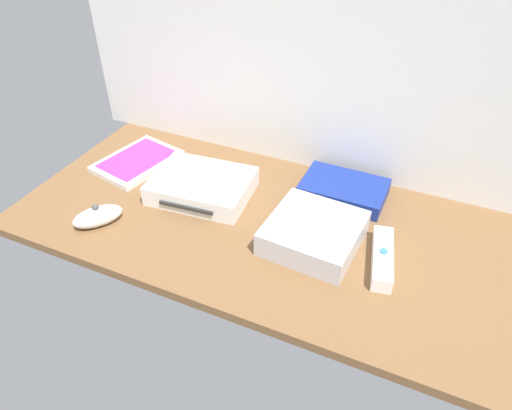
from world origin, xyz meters
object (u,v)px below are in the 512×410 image
game_case (137,161)px  network_router (344,190)px  game_console (202,186)px  remote_wand (382,258)px  remote_nunchuk (98,216)px  mini_computer (314,233)px

game_case → network_router: (48.98, 7.85, 0.94)cm
game_console → network_router: game_console is taller
remote_wand → network_router: bearing=113.6°
remote_wand → remote_nunchuk: remote_nunchuk is taller
game_case → remote_nunchuk: (6.30, -22.03, 1.28)cm
mini_computer → network_router: (1.09, 17.34, -0.94)cm
mini_computer → remote_wand: (13.47, -0.29, -1.13)cm
game_case → network_router: size_ratio=1.18×
mini_computer → game_case: size_ratio=0.84×
game_console → game_case: (-20.43, 4.28, -1.44)cm
network_router → game_case: bearing=-170.3°
game_console → game_case: bearing=162.8°
game_console → mini_computer: (27.46, -5.21, 0.44)cm
game_console → remote_nunchuk: (-14.13, -17.75, -0.16)cm
game_console → remote_nunchuk: remote_nunchuk is taller
network_router → remote_nunchuk: (-42.69, -29.87, 0.34)cm
remote_nunchuk → mini_computer: bearing=53.4°
remote_wand → mini_computer: bearing=167.2°
mini_computer → remote_wand: mini_computer is taller
game_console → game_case: game_console is taller
mini_computer → game_case: (-47.89, 9.49, -1.88)cm
mini_computer → remote_wand: 13.52cm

